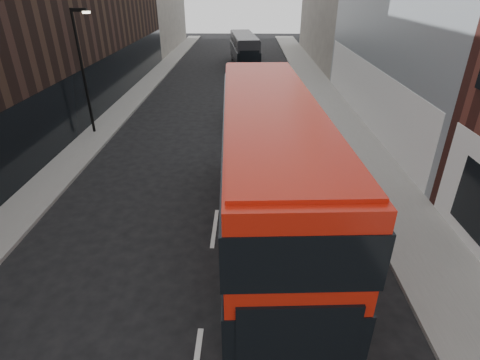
# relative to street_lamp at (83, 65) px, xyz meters

# --- Properties ---
(sidewalk_right) EXTENTS (3.00, 80.00, 0.15)m
(sidewalk_right) POSITION_rel_street_lamp_xyz_m (15.72, 7.00, -4.11)
(sidewalk_right) COLOR slate
(sidewalk_right) RESTS_ON ground
(sidewalk_left) EXTENTS (2.00, 80.00, 0.15)m
(sidewalk_left) POSITION_rel_street_lamp_xyz_m (0.22, 7.00, -4.11)
(sidewalk_left) COLOR slate
(sidewalk_left) RESTS_ON ground
(building_left_mid) EXTENTS (5.00, 24.00, 14.00)m
(building_left_mid) POSITION_rel_street_lamp_xyz_m (-3.28, 12.00, 2.82)
(building_left_mid) COLOR black
(building_left_mid) RESTS_ON ground
(street_lamp) EXTENTS (1.06, 0.22, 7.00)m
(street_lamp) POSITION_rel_street_lamp_xyz_m (0.00, 0.00, 0.00)
(street_lamp) COLOR black
(street_lamp) RESTS_ON sidewalk_left
(red_bus) EXTENTS (3.58, 12.88, 5.15)m
(red_bus) POSITION_rel_street_lamp_xyz_m (10.16, -10.39, -1.32)
(red_bus) COLOR #AC180A
(red_bus) RESTS_ON ground
(grey_bus) EXTENTS (3.56, 10.46, 3.32)m
(grey_bus) POSITION_rel_street_lamp_xyz_m (9.02, 21.80, -2.40)
(grey_bus) COLOR black
(grey_bus) RESTS_ON ground
(car_a) EXTENTS (2.13, 4.61, 1.53)m
(car_a) POSITION_rel_street_lamp_xyz_m (9.82, -6.00, -3.42)
(car_a) COLOR black
(car_a) RESTS_ON ground
(car_b) EXTENTS (1.97, 4.50, 1.44)m
(car_b) POSITION_rel_street_lamp_xyz_m (9.01, 1.90, -3.46)
(car_b) COLOR gray
(car_b) RESTS_ON ground
(car_c) EXTENTS (2.66, 5.37, 1.50)m
(car_c) POSITION_rel_street_lamp_xyz_m (10.08, 9.45, -3.43)
(car_c) COLOR black
(car_c) RESTS_ON ground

